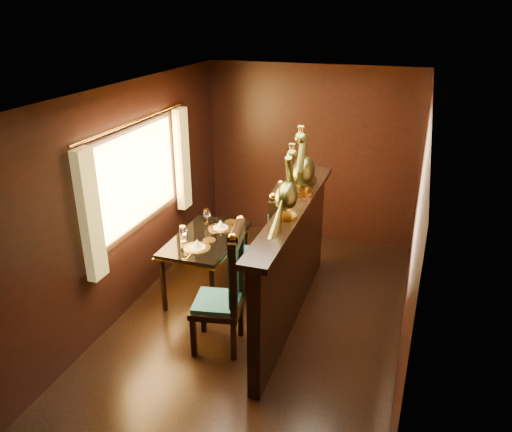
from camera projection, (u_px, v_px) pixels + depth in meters
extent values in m
plane|color=black|center=(255.00, 328.00, 5.39)|extent=(5.00, 5.00, 0.00)
cube|color=black|center=(311.00, 155.00, 7.08)|extent=(3.00, 0.04, 2.50)
cube|color=black|center=(109.00, 398.00, 2.72)|extent=(3.00, 0.04, 2.50)
cube|color=black|center=(122.00, 204.00, 5.33)|extent=(0.04, 5.00, 2.50)
cube|color=black|center=(413.00, 244.00, 4.46)|extent=(0.04, 5.00, 2.50)
cube|color=beige|center=(255.00, 93.00, 4.41)|extent=(3.00, 5.00, 0.04)
cube|color=#FFC672|center=(135.00, 178.00, 5.52)|extent=(0.01, 1.70, 1.05)
cube|color=#FFBF45|center=(90.00, 216.00, 4.66)|extent=(0.10, 0.22, 1.30)
cube|color=#FFBF45|center=(182.00, 159.00, 6.35)|extent=(0.10, 0.22, 1.30)
cylinder|color=gold|center=(136.00, 121.00, 5.24)|extent=(0.03, 2.20, 0.03)
cube|color=black|center=(293.00, 267.00, 5.30)|extent=(0.12, 2.60, 1.30)
cube|color=#323217|center=(287.00, 262.00, 5.30)|extent=(0.02, 2.20, 0.95)
cube|color=black|center=(295.00, 208.00, 5.03)|extent=(0.26, 2.70, 0.06)
cube|color=black|center=(206.00, 239.00, 5.83)|extent=(0.72, 1.19, 0.04)
cube|color=gold|center=(206.00, 241.00, 5.84)|extent=(0.74, 1.21, 0.02)
cylinder|color=black|center=(163.00, 285.00, 5.59)|extent=(0.06, 0.06, 0.66)
cylinder|color=black|center=(213.00, 294.00, 5.41)|extent=(0.06, 0.06, 0.66)
cylinder|color=black|center=(203.00, 244.00, 6.53)|extent=(0.06, 0.06, 0.66)
cylinder|color=black|center=(246.00, 251.00, 6.35)|extent=(0.06, 0.06, 0.66)
cylinder|color=orange|center=(197.00, 248.00, 5.56)|extent=(0.30, 0.30, 0.01)
cone|color=silver|center=(197.00, 243.00, 5.54)|extent=(0.11, 0.11, 0.10)
cylinder|color=orange|center=(221.00, 228.00, 6.05)|extent=(0.30, 0.30, 0.01)
cone|color=silver|center=(220.00, 224.00, 6.03)|extent=(0.11, 0.11, 0.10)
cylinder|color=silver|center=(186.00, 233.00, 5.87)|extent=(0.03, 0.03, 0.06)
cylinder|color=silver|center=(184.00, 231.00, 5.90)|extent=(0.03, 0.03, 0.06)
cube|color=black|center=(217.00, 306.00, 4.95)|extent=(0.56, 0.56, 0.06)
cube|color=navy|center=(217.00, 302.00, 4.93)|extent=(0.51, 0.51, 0.05)
cube|color=navy|center=(238.00, 272.00, 4.76)|extent=(0.10, 0.38, 0.62)
cube|color=black|center=(194.00, 337.00, 4.89)|extent=(0.05, 0.05, 0.43)
cube|color=black|center=(234.00, 341.00, 4.83)|extent=(0.05, 0.05, 0.43)
cube|color=black|center=(204.00, 314.00, 5.25)|extent=(0.05, 0.05, 0.43)
cube|color=black|center=(241.00, 317.00, 5.20)|extent=(0.05, 0.05, 0.43)
sphere|color=gold|center=(233.00, 237.00, 4.39)|extent=(0.07, 0.07, 0.07)
sphere|color=gold|center=(241.00, 219.00, 4.76)|extent=(0.07, 0.07, 0.07)
cube|color=black|center=(257.00, 261.00, 5.77)|extent=(0.54, 0.54, 0.07)
cube|color=navy|center=(257.00, 257.00, 5.75)|extent=(0.49, 0.49, 0.05)
cube|color=navy|center=(276.00, 230.00, 5.56)|extent=(0.07, 0.39, 0.64)
cube|color=black|center=(235.00, 287.00, 5.73)|extent=(0.05, 0.05, 0.45)
cube|color=black|center=(271.00, 292.00, 5.64)|extent=(0.05, 0.05, 0.45)
cube|color=black|center=(245.00, 270.00, 6.10)|extent=(0.05, 0.05, 0.45)
cube|color=black|center=(278.00, 274.00, 6.01)|extent=(0.05, 0.05, 0.45)
sphere|color=gold|center=(273.00, 196.00, 5.18)|extent=(0.08, 0.08, 0.08)
sphere|color=gold|center=(281.00, 183.00, 5.55)|extent=(0.08, 0.08, 0.08)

